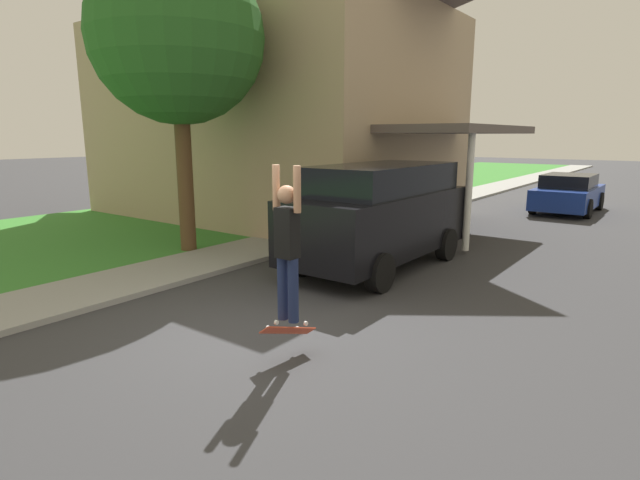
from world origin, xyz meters
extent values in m
plane|color=#333335|center=(0.00, 0.00, 0.00)|extent=(120.00, 120.00, 0.00)
cube|color=#387F2D|center=(-8.00, 6.00, 0.04)|extent=(10.00, 80.00, 0.08)
cube|color=gray|center=(-3.60, 6.00, 0.05)|extent=(1.80, 80.00, 0.10)
cube|color=tan|center=(-7.12, 8.46, 3.25)|extent=(10.96, 7.57, 6.34)
cube|color=#5B514C|center=(-0.54, 8.46, 2.88)|extent=(2.60, 5.30, 0.20)
cylinder|color=silver|center=(0.56, 6.57, 1.43)|extent=(0.16, 0.16, 2.70)
cylinder|color=brown|center=(-4.72, 2.74, 1.94)|extent=(0.36, 0.36, 3.72)
sphere|color=#286023|center=(-4.72, 2.74, 4.85)|extent=(3.80, 3.80, 3.80)
cube|color=black|center=(-0.46, 4.27, 0.96)|extent=(1.87, 4.71, 1.23)
cube|color=black|center=(-0.46, 4.39, 1.86)|extent=(1.72, 3.67, 0.57)
cylinder|color=black|center=(-1.36, 5.73, 0.36)|extent=(0.24, 0.71, 0.71)
cylinder|color=black|center=(0.43, 5.73, 0.36)|extent=(0.24, 0.71, 0.71)
cylinder|color=black|center=(-1.36, 2.81, 0.36)|extent=(0.24, 0.71, 0.71)
cylinder|color=black|center=(0.43, 2.81, 0.36)|extent=(0.24, 0.71, 0.71)
cube|color=navy|center=(1.09, 15.15, 0.56)|extent=(1.80, 4.08, 0.70)
cube|color=black|center=(1.09, 15.05, 1.14)|extent=(1.58, 2.12, 0.46)
cylinder|color=black|center=(0.22, 16.37, 0.33)|extent=(0.20, 0.66, 0.66)
cylinder|color=black|center=(1.96, 16.37, 0.33)|extent=(0.20, 0.66, 0.66)
cylinder|color=black|center=(0.22, 13.92, 0.33)|extent=(0.20, 0.66, 0.66)
cylinder|color=black|center=(1.96, 13.92, 0.33)|extent=(0.20, 0.66, 0.66)
cylinder|color=#192347|center=(0.79, -0.20, 0.89)|extent=(0.13, 0.13, 0.80)
cylinder|color=#192347|center=(0.96, -0.20, 0.89)|extent=(0.13, 0.13, 0.80)
cube|color=black|center=(0.87, -0.20, 1.59)|extent=(0.25, 0.20, 0.61)
sphere|color=#9E7051|center=(0.87, -0.20, 2.05)|extent=(0.22, 0.22, 0.22)
cylinder|color=#9E7051|center=(0.71, -0.20, 2.12)|extent=(0.09, 0.09, 0.54)
cylinder|color=#9E7051|center=(1.03, -0.20, 2.12)|extent=(0.09, 0.09, 0.54)
cube|color=#B73D23|center=(0.88, -0.21, 0.36)|extent=(0.32, 0.73, 0.33)
cylinder|color=silver|center=(0.96, 0.04, 0.40)|extent=(0.03, 0.06, 0.06)
cylinder|color=silver|center=(0.82, 0.04, 0.30)|extent=(0.03, 0.06, 0.06)
cylinder|color=silver|center=(0.86, -0.41, 0.53)|extent=(0.03, 0.06, 0.06)
cylinder|color=silver|center=(0.73, -0.41, 0.42)|extent=(0.03, 0.06, 0.06)
camera|label=1|loc=(4.67, -4.62, 2.72)|focal=28.00mm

